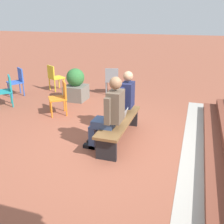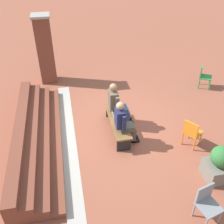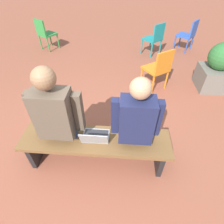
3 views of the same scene
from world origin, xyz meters
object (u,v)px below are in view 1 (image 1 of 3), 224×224
object	(u,v)px
bench	(119,124)
person_student	(123,100)
laptop	(120,117)
plastic_chair_foreground	(6,89)
planter	(76,86)
plastic_chair_near_bench_right	(17,80)
plastic_chair_far_right	(112,79)
plastic_chair_near_bench_left	(54,76)
plastic_chair_mid_courtyard	(60,96)
person_adult	(110,112)

from	to	relation	value
bench	person_student	xyz separation A→B (m)	(-0.46, -0.07, 0.35)
laptop	bench	bearing A→B (deg)	-68.73
person_student	plastic_chair_foreground	size ratio (longest dim) A/B	1.57
plastic_chair_foreground	planter	world-z (taller)	planter
plastic_chair_near_bench_right	plastic_chair_far_right	world-z (taller)	same
plastic_chair_foreground	plastic_chair_near_bench_left	bearing A→B (deg)	166.01
plastic_chair_mid_courtyard	plastic_chair_near_bench_right	distance (m)	2.34
plastic_chair_far_right	planter	xyz separation A→B (m)	(0.91, -0.81, -0.04)
laptop	plastic_chair_near_bench_right	world-z (taller)	plastic_chair_near_bench_right
person_adult	plastic_chair_far_right	xyz separation A→B (m)	(-3.46, -1.08, -0.26)
laptop	planter	bearing A→B (deg)	-137.36
bench	laptop	distance (m)	0.15
planter	laptop	bearing A→B (deg)	42.64
person_adult	laptop	distance (m)	0.48
plastic_chair_near_bench_left	plastic_chair_near_bench_right	distance (m)	1.16
plastic_chair_mid_courtyard	plastic_chair_far_right	distance (m)	2.20
bench	plastic_chair_mid_courtyard	xyz separation A→B (m)	(-0.97, -1.82, 0.13)
plastic_chair_far_right	planter	bearing A→B (deg)	-41.73
person_adult	plastic_chair_mid_courtyard	xyz separation A→B (m)	(-1.37, -1.75, -0.26)
laptop	plastic_chair_far_right	bearing A→B (deg)	-159.20
plastic_chair_far_right	plastic_chair_foreground	bearing A→B (deg)	-50.19
plastic_chair_far_right	plastic_chair_near_bench_right	bearing A→B (deg)	-69.77
person_adult	plastic_chair_near_bench_right	size ratio (longest dim) A/B	1.66
plastic_chair_near_bench_right	plastic_chair_far_right	bearing A→B (deg)	110.23
bench	plastic_chair_near_bench_left	bearing A→B (deg)	-133.08
plastic_chair_mid_courtyard	plastic_chair_foreground	size ratio (longest dim) A/B	1.00
plastic_chair_near_bench_left	plastic_chair_near_bench_right	bearing A→B (deg)	-44.46
plastic_chair_near_bench_right	planter	xyz separation A→B (m)	(-0.10, 1.93, -0.04)
bench	planter	bearing A→B (deg)	-137.60
person_student	plastic_chair_mid_courtyard	size ratio (longest dim) A/B	1.57
person_student	laptop	size ratio (longest dim) A/B	4.13
laptop	plastic_chair_near_bench_left	xyz separation A→B (m)	(-2.88, -3.09, -0.02)
plastic_chair_near_bench_left	person_student	bearing A→B (deg)	51.19
bench	laptop	size ratio (longest dim) A/B	5.62
person_adult	plastic_chair_near_bench_right	xyz separation A→B (m)	(-2.45, -3.83, -0.26)
plastic_chair_foreground	plastic_chair_near_bench_right	bearing A→B (deg)	-159.36
planter	plastic_chair_foreground	bearing A→B (deg)	-55.62
plastic_chair_mid_courtyard	plastic_chair_near_bench_left	size ratio (longest dim) A/B	1.00
laptop	planter	xyz separation A→B (m)	(-2.15, -1.98, -0.06)
bench	plastic_chair_near_bench_right	xyz separation A→B (m)	(-2.05, -3.90, 0.13)
plastic_chair_near_bench_right	planter	bearing A→B (deg)	92.96
person_student	plastic_chair_far_right	xyz separation A→B (m)	(-2.61, -1.08, -0.23)
bench	plastic_chair_foreground	size ratio (longest dim) A/B	2.14
laptop	plastic_chair_near_bench_left	world-z (taller)	plastic_chair_near_bench_left
person_student	plastic_chair_foreground	xyz separation A→B (m)	(-0.62, -3.46, -0.23)
plastic_chair_near_bench_left	planter	bearing A→B (deg)	56.83
person_adult	planter	bearing A→B (deg)	-143.40
laptop	plastic_chair_mid_courtyard	distance (m)	2.07
person_student	planter	world-z (taller)	person_student
plastic_chair_near_bench_left	plastic_chair_far_right	distance (m)	1.94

